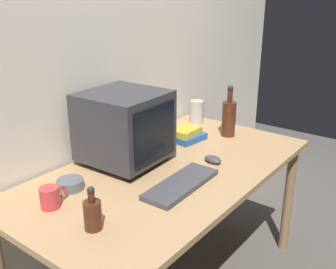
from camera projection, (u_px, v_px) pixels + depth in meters
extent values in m
cube|color=silver|center=(94.00, 57.00, 2.07)|extent=(4.00, 0.08, 2.50)
cube|color=tan|center=(168.00, 171.00, 1.97)|extent=(1.61, 0.86, 0.03)
cylinder|color=olive|center=(288.00, 199.00, 2.44)|extent=(0.06, 0.06, 0.71)
cylinder|color=olive|center=(190.00, 168.00, 2.87)|extent=(0.06, 0.06, 0.71)
cube|color=#333338|center=(125.00, 159.00, 2.03)|extent=(0.29, 0.25, 0.03)
cube|color=#333338|center=(124.00, 125.00, 1.97)|extent=(0.40, 0.40, 0.34)
cube|color=black|center=(155.00, 133.00, 1.86)|extent=(0.31, 0.02, 0.27)
cube|color=#3F3F47|center=(181.00, 184.00, 1.78)|extent=(0.42, 0.16, 0.02)
ellipsoid|color=#3F3F47|center=(213.00, 159.00, 2.02)|extent=(0.07, 0.11, 0.04)
cylinder|color=#472314|center=(229.00, 119.00, 2.37)|extent=(0.08, 0.08, 0.21)
cylinder|color=#472314|center=(230.00, 96.00, 2.32)|extent=(0.03, 0.03, 0.07)
sphere|color=#262626|center=(230.00, 88.00, 2.30)|extent=(0.03, 0.03, 0.03)
cylinder|color=#472314|center=(93.00, 215.00, 1.45)|extent=(0.07, 0.07, 0.11)
cylinder|color=#472314|center=(91.00, 197.00, 1.42)|extent=(0.03, 0.03, 0.04)
sphere|color=#262626|center=(91.00, 190.00, 1.41)|extent=(0.03, 0.03, 0.03)
cube|color=#28569E|center=(186.00, 137.00, 2.33)|extent=(0.21, 0.19, 0.04)
cube|color=gold|center=(186.00, 131.00, 2.31)|extent=(0.17, 0.12, 0.04)
cylinder|color=#CC383D|center=(50.00, 198.00, 1.60)|extent=(0.08, 0.08, 0.09)
torus|color=#CC383D|center=(60.00, 192.00, 1.63)|extent=(0.06, 0.01, 0.06)
cylinder|color=#595B66|center=(70.00, 184.00, 1.75)|extent=(0.12, 0.12, 0.04)
cylinder|color=#B7B2A8|center=(197.00, 112.00, 2.61)|extent=(0.09, 0.09, 0.15)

